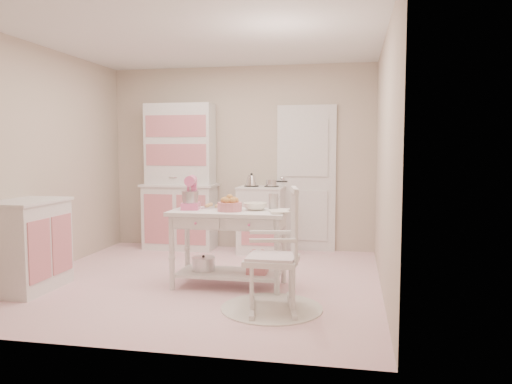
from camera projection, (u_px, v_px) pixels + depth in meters
room_shell at (201, 129)px, 5.29m from camera, size 3.84×3.84×2.62m
door at (306, 178)px, 6.99m from camera, size 0.82×0.05×2.04m
hutch at (180, 176)px, 7.12m from camera, size 1.06×0.50×2.08m
stove at (261, 219)px, 6.89m from camera, size 0.62×0.57×0.92m
base_cabinet at (28, 245)px, 5.06m from camera, size 0.54×0.84×0.92m
lace_rug at (272, 308)px, 4.49m from camera, size 0.92×0.92×0.01m
rocking_chair at (272, 248)px, 4.44m from camera, size 0.61×0.80×1.10m
work_table at (229, 249)px, 5.19m from camera, size 1.20×0.60×0.80m
stand_mixer at (191, 193)px, 5.24m from camera, size 0.25×0.31×0.34m
cookie_tray at (220, 207)px, 5.35m from camera, size 0.34×0.24×0.02m
bread_basket at (230, 207)px, 5.09m from camera, size 0.25×0.25×0.09m
mixing_bowl at (255, 206)px, 5.18m from camera, size 0.24×0.24×0.08m
metal_pitcher at (274, 202)px, 5.21m from camera, size 0.10×0.10×0.17m
recipe_book at (270, 212)px, 4.95m from camera, size 0.25×0.29×0.02m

